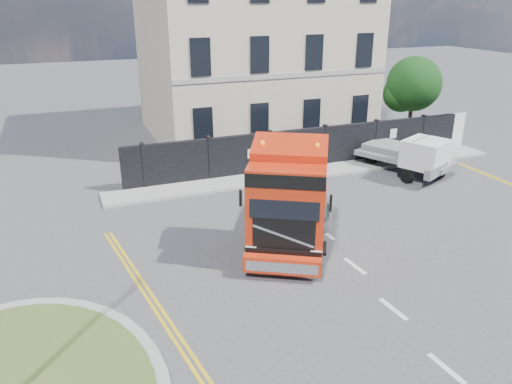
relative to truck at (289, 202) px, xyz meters
name	(u,v)px	position (x,y,z in m)	size (l,w,h in m)	color
ground	(264,278)	(-1.50, -1.51, -1.68)	(120.00, 120.00, 0.00)	#424244
hoarding_fence	(317,147)	(5.05, 7.49, -0.68)	(18.80, 0.25, 2.00)	black
georgian_building	(252,37)	(4.50, 14.99, 4.09)	(12.30, 10.30, 12.80)	beige
tree	(411,86)	(12.88, 10.59, 1.37)	(3.20, 3.20, 4.80)	#382619
pavement_far	(314,172)	(4.50, 6.59, -1.62)	(20.00, 1.60, 0.12)	gray
truck	(289,202)	(0.00, 0.00, 0.00)	(5.13, 6.57, 3.75)	black
flatbed_pickup	(417,156)	(8.71, 4.37, -0.64)	(3.62, 5.08, 1.92)	slate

